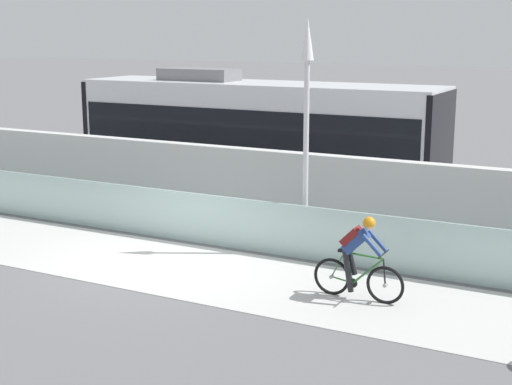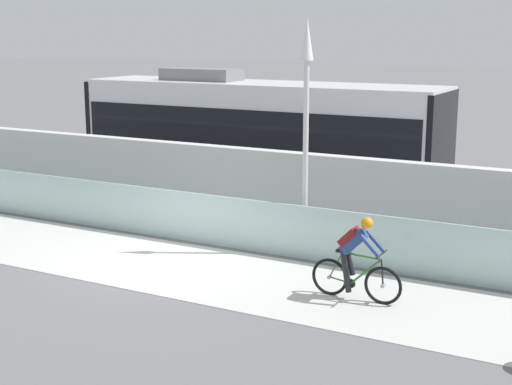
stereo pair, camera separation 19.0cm
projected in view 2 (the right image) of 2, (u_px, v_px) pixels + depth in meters
The scene contains 9 objects.
ground_plane at pixel (155, 264), 15.91m from camera, with size 200.00×200.00×0.00m, color slate.
bike_path_deck at pixel (155, 264), 15.90m from camera, with size 32.00×3.20×0.01m, color silver.
glass_parapet at pixel (201, 218), 17.37m from camera, with size 32.00×0.05×1.19m, color silver.
concrete_barrier_wall at pixel (239, 187), 18.83m from camera, with size 32.00×0.36×2.04m, color silver.
tram_rail_near at pixel (281, 206), 21.18m from camera, with size 32.00×0.08×0.01m, color #595654.
tram_rail_far at pixel (302, 197), 22.41m from camera, with size 32.00×0.08×0.01m, color #595654.
tram at pixel (258, 135), 21.93m from camera, with size 11.06×2.54×3.81m.
cyclist_on_bike at pixel (356, 258), 13.61m from camera, with size 1.77×0.58×1.61m.
lamp_post_antenna at pixel (306, 108), 15.88m from camera, with size 0.28×0.28×5.20m.
Camera 2 is at (9.14, -12.36, 4.88)m, focal length 51.83 mm.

